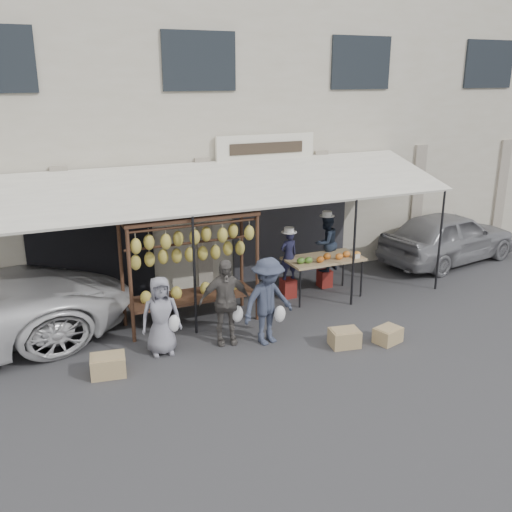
{
  "coord_description": "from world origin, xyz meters",
  "views": [
    {
      "loc": [
        -4.03,
        -8.42,
        4.71
      ],
      "look_at": [
        0.36,
        1.4,
        1.3
      ],
      "focal_mm": 40.0,
      "sensor_mm": 36.0,
      "label": 1
    }
  ],
  "objects_px": {
    "crate_near_b": "(388,335)",
    "crate_far": "(108,365)",
    "banana_rack": "(190,248)",
    "vendor_right": "(326,243)",
    "customer_right": "(268,301)",
    "customer_mid": "(225,302)",
    "sedan": "(448,237)",
    "vendor_left": "(289,255)",
    "produce_table": "(325,259)",
    "crate_near_a": "(344,338)",
    "customer_left": "(161,316)"
  },
  "relations": [
    {
      "from": "vendor_left",
      "to": "crate_near_b",
      "type": "xyz_separation_m",
      "value": [
        0.65,
        -2.77,
        -0.83
      ]
    },
    {
      "from": "produce_table",
      "to": "customer_right",
      "type": "xyz_separation_m",
      "value": [
        -2.11,
        -1.56,
        -0.05
      ]
    },
    {
      "from": "crate_near_b",
      "to": "crate_far",
      "type": "height_order",
      "value": "crate_far"
    },
    {
      "from": "vendor_left",
      "to": "customer_right",
      "type": "distance_m",
      "value": 2.33
    },
    {
      "from": "vendor_right",
      "to": "customer_right",
      "type": "xyz_separation_m",
      "value": [
        -2.46,
        -2.11,
        -0.25
      ]
    },
    {
      "from": "produce_table",
      "to": "customer_mid",
      "type": "distance_m",
      "value": 3.08
    },
    {
      "from": "customer_left",
      "to": "crate_near_b",
      "type": "height_order",
      "value": "customer_left"
    },
    {
      "from": "sedan",
      "to": "customer_right",
      "type": "bearing_deg",
      "value": 101.28
    },
    {
      "from": "crate_near_b",
      "to": "sedan",
      "type": "height_order",
      "value": "sedan"
    },
    {
      "from": "customer_right",
      "to": "crate_near_b",
      "type": "height_order",
      "value": "customer_right"
    },
    {
      "from": "vendor_right",
      "to": "crate_near_a",
      "type": "height_order",
      "value": "vendor_right"
    },
    {
      "from": "vendor_right",
      "to": "sedan",
      "type": "xyz_separation_m",
      "value": [
        3.91,
        0.31,
        -0.38
      ]
    },
    {
      "from": "banana_rack",
      "to": "vendor_left",
      "type": "distance_m",
      "value": 2.5
    },
    {
      "from": "customer_right",
      "to": "vendor_right",
      "type": "bearing_deg",
      "value": 27.76
    },
    {
      "from": "customer_mid",
      "to": "sedan",
      "type": "xyz_separation_m",
      "value": [
        7.08,
        2.1,
        -0.12
      ]
    },
    {
      "from": "crate_near_a",
      "to": "crate_far",
      "type": "bearing_deg",
      "value": 170.49
    },
    {
      "from": "crate_near_b",
      "to": "customer_right",
      "type": "bearing_deg",
      "value": 156.15
    },
    {
      "from": "crate_near_b",
      "to": "sedan",
      "type": "bearing_deg",
      "value": 37.34
    },
    {
      "from": "banana_rack",
      "to": "crate_near_b",
      "type": "height_order",
      "value": "banana_rack"
    },
    {
      "from": "produce_table",
      "to": "customer_mid",
      "type": "relative_size",
      "value": 1.05
    },
    {
      "from": "vendor_right",
      "to": "crate_near_a",
      "type": "relative_size",
      "value": 2.55
    },
    {
      "from": "produce_table",
      "to": "vendor_right",
      "type": "xyz_separation_m",
      "value": [
        0.35,
        0.55,
        0.19
      ]
    },
    {
      "from": "customer_right",
      "to": "customer_left",
      "type": "bearing_deg",
      "value": 155.38
    },
    {
      "from": "vendor_left",
      "to": "customer_mid",
      "type": "relative_size",
      "value": 0.69
    },
    {
      "from": "crate_near_a",
      "to": "sedan",
      "type": "xyz_separation_m",
      "value": [
        5.16,
        3.11,
        0.53
      ]
    },
    {
      "from": "vendor_left",
      "to": "customer_left",
      "type": "bearing_deg",
      "value": 21.71
    },
    {
      "from": "crate_near_b",
      "to": "vendor_left",
      "type": "bearing_deg",
      "value": 103.16
    },
    {
      "from": "produce_table",
      "to": "vendor_right",
      "type": "height_order",
      "value": "vendor_right"
    },
    {
      "from": "banana_rack",
      "to": "customer_left",
      "type": "distance_m",
      "value": 1.58
    },
    {
      "from": "banana_rack",
      "to": "produce_table",
      "type": "bearing_deg",
      "value": 3.16
    },
    {
      "from": "banana_rack",
      "to": "crate_near_b",
      "type": "distance_m",
      "value": 4.05
    },
    {
      "from": "vendor_right",
      "to": "customer_right",
      "type": "bearing_deg",
      "value": 22.04
    },
    {
      "from": "customer_right",
      "to": "sedan",
      "type": "height_order",
      "value": "customer_right"
    },
    {
      "from": "banana_rack",
      "to": "produce_table",
      "type": "xyz_separation_m",
      "value": [
        3.1,
        0.17,
        -0.69
      ]
    },
    {
      "from": "sedan",
      "to": "customer_left",
      "type": "bearing_deg",
      "value": 94.3
    },
    {
      "from": "produce_table",
      "to": "customer_mid",
      "type": "bearing_deg",
      "value": -156.24
    },
    {
      "from": "customer_left",
      "to": "crate_near_b",
      "type": "distance_m",
      "value": 4.16
    },
    {
      "from": "produce_table",
      "to": "sedan",
      "type": "xyz_separation_m",
      "value": [
        4.27,
        0.86,
        -0.19
      ]
    },
    {
      "from": "customer_mid",
      "to": "vendor_right",
      "type": "bearing_deg",
      "value": 40.07
    },
    {
      "from": "vendor_left",
      "to": "customer_right",
      "type": "xyz_separation_m",
      "value": [
        -1.38,
        -1.87,
        -0.15
      ]
    },
    {
      "from": "vendor_right",
      "to": "crate_far",
      "type": "distance_m",
      "value": 5.83
    },
    {
      "from": "vendor_right",
      "to": "crate_near_a",
      "type": "bearing_deg",
      "value": 47.57
    },
    {
      "from": "customer_mid",
      "to": "customer_right",
      "type": "xyz_separation_m",
      "value": [
        0.71,
        -0.32,
        0.01
      ]
    },
    {
      "from": "crate_far",
      "to": "sedan",
      "type": "relative_size",
      "value": 0.14
    },
    {
      "from": "vendor_right",
      "to": "crate_near_b",
      "type": "relative_size",
      "value": 2.79
    },
    {
      "from": "customer_left",
      "to": "customer_mid",
      "type": "distance_m",
      "value": 1.18
    },
    {
      "from": "produce_table",
      "to": "vendor_right",
      "type": "relative_size",
      "value": 1.28
    },
    {
      "from": "crate_near_a",
      "to": "customer_left",
      "type": "bearing_deg",
      "value": 160.61
    },
    {
      "from": "sedan",
      "to": "vendor_right",
      "type": "bearing_deg",
      "value": 85.0
    },
    {
      "from": "customer_right",
      "to": "crate_near_b",
      "type": "bearing_deg",
      "value": -36.69
    }
  ]
}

